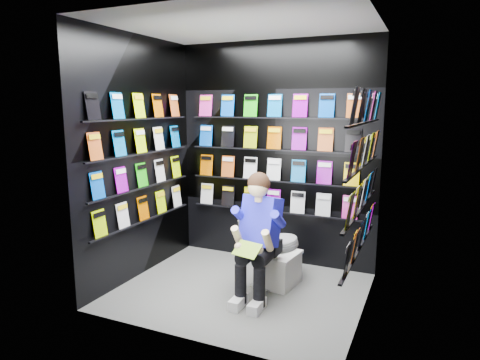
% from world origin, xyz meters
% --- Properties ---
extents(floor, '(2.40, 2.40, 0.00)m').
position_xyz_m(floor, '(0.00, 0.00, 0.00)').
color(floor, '#62625F').
rests_on(floor, ground).
extents(ceiling, '(2.40, 2.40, 0.00)m').
position_xyz_m(ceiling, '(0.00, 0.00, 2.60)').
color(ceiling, white).
rests_on(ceiling, floor).
extents(wall_back, '(2.40, 0.04, 2.60)m').
position_xyz_m(wall_back, '(0.00, 1.00, 1.30)').
color(wall_back, black).
rests_on(wall_back, floor).
extents(wall_front, '(2.40, 0.04, 2.60)m').
position_xyz_m(wall_front, '(0.00, -1.00, 1.30)').
color(wall_front, black).
rests_on(wall_front, floor).
extents(wall_left, '(0.04, 2.00, 2.60)m').
position_xyz_m(wall_left, '(-1.20, 0.00, 1.30)').
color(wall_left, black).
rests_on(wall_left, floor).
extents(wall_right, '(0.04, 2.00, 2.60)m').
position_xyz_m(wall_right, '(1.20, 0.00, 1.30)').
color(wall_right, black).
rests_on(wall_right, floor).
extents(comics_back, '(2.10, 0.06, 1.37)m').
position_xyz_m(comics_back, '(0.00, 0.97, 1.31)').
color(comics_back, '#BA501A').
rests_on(comics_back, wall_back).
extents(comics_left, '(0.06, 1.70, 1.37)m').
position_xyz_m(comics_left, '(-1.17, 0.00, 1.31)').
color(comics_left, '#BA501A').
rests_on(comics_left, wall_left).
extents(comics_right, '(0.06, 1.70, 1.37)m').
position_xyz_m(comics_right, '(1.17, 0.00, 1.31)').
color(comics_right, '#BA501A').
rests_on(comics_right, wall_right).
extents(toilet, '(0.58, 0.83, 0.73)m').
position_xyz_m(toilet, '(0.22, 0.39, 0.37)').
color(toilet, silver).
rests_on(toilet, floor).
extents(longbox, '(0.28, 0.45, 0.32)m').
position_xyz_m(longbox, '(0.36, 0.31, 0.16)').
color(longbox, silver).
rests_on(longbox, floor).
extents(longbox_lid, '(0.30, 0.47, 0.03)m').
position_xyz_m(longbox_lid, '(0.36, 0.31, 0.33)').
color(longbox_lid, silver).
rests_on(longbox_lid, longbox).
extents(reader, '(0.64, 0.81, 1.32)m').
position_xyz_m(reader, '(0.22, 0.01, 0.75)').
color(reader, '#302DDF').
rests_on(reader, toilet).
extents(held_comic, '(0.28, 0.20, 0.11)m').
position_xyz_m(held_comic, '(0.22, -0.34, 0.58)').
color(held_comic, green).
rests_on(held_comic, reader).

